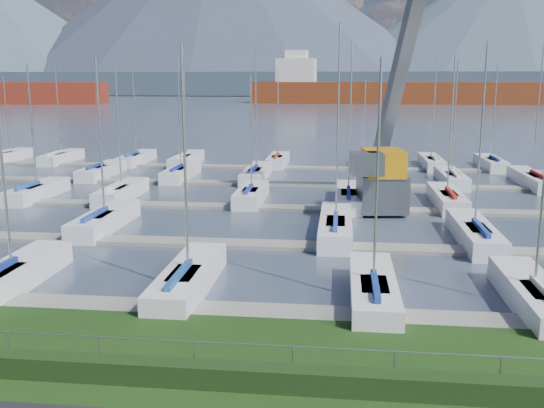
# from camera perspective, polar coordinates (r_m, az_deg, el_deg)

# --- Properties ---
(water) EXTENTS (800.00, 540.00, 0.20)m
(water) POSITION_cam_1_polar(r_m,az_deg,el_deg) (276.91, 5.90, 9.79)
(water) COLOR #404C5E
(hedge) EXTENTS (80.00, 0.70, 0.70)m
(hedge) POSITION_cam_1_polar(r_m,az_deg,el_deg) (18.79, -4.45, -15.80)
(hedge) COLOR #1A3212
(hedge) RESTS_ON grass
(fence) EXTENTS (80.00, 0.04, 0.04)m
(fence) POSITION_cam_1_polar(r_m,az_deg,el_deg) (18.77, -4.26, -12.94)
(fence) COLOR gray
(fence) RESTS_ON grass
(foothill) EXTENTS (900.00, 80.00, 12.00)m
(foothill) POSITION_cam_1_polar(r_m,az_deg,el_deg) (346.76, 6.07, 11.24)
(foothill) COLOR #3B4957
(foothill) RESTS_ON water
(mountains) EXTENTS (1190.00, 360.00, 115.00)m
(mountains) POSITION_cam_1_polar(r_m,az_deg,el_deg) (423.05, 7.34, 16.82)
(mountains) COLOR #3E485A
(mountains) RESTS_ON water
(docks) EXTENTS (90.00, 41.60, 0.25)m
(docks) POSITION_cam_1_polar(r_m,az_deg,el_deg) (43.85, 2.07, -0.40)
(docks) COLOR gray
(docks) RESTS_ON water
(crane) EXTENTS (6.24, 13.22, 22.35)m
(crane) POSITION_cam_1_polar(r_m,az_deg,el_deg) (43.54, 11.02, 6.69)
(crane) COLOR slate
(crane) RESTS_ON water
(cargo_ship_mid) EXTENTS (104.27, 21.72, 21.50)m
(cargo_ship_mid) POSITION_cam_1_polar(r_m,az_deg,el_deg) (231.57, 10.29, 10.25)
(cargo_ship_mid) COLOR maroon
(cargo_ship_mid) RESTS_ON water
(sailboat_fleet) EXTENTS (74.85, 49.75, 12.96)m
(sailboat_fleet) POSITION_cam_1_polar(r_m,az_deg,el_deg) (45.94, 1.44, 7.13)
(sailboat_fleet) COLOR #2138A6
(sailboat_fleet) RESTS_ON water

